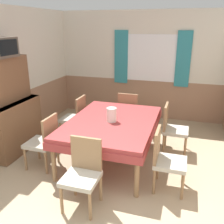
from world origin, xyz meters
TOP-DOWN VIEW (x-y plane):
  - wall_back at (0.02, 4.44)m, footprint 4.50×0.10m
  - wall_left at (-2.07, 2.21)m, footprint 0.05×4.81m
  - dining_table at (0.00, 2.07)m, footprint 1.45×2.00m
  - chair_head_window at (0.00, 3.32)m, footprint 0.44×0.44m
  - chair_head_near at (0.00, 0.82)m, footprint 0.44×0.44m
  - chair_right_far at (0.97, 2.66)m, footprint 0.44×0.44m
  - chair_left_near at (-0.96, 1.48)m, footprint 0.44×0.44m
  - chair_left_far at (-0.96, 2.66)m, footprint 0.44×0.44m
  - chair_right_near at (0.97, 1.48)m, footprint 0.44×0.44m
  - sideboard at (-1.82, 1.83)m, footprint 0.46×1.16m
  - tv at (-1.81, 1.79)m, footprint 0.29×0.52m
  - vase at (0.01, 2.03)m, footprint 0.17×0.17m

SIDE VIEW (x-z plane):
  - chair_head_window at x=0.00m, z-range 0.03..0.94m
  - chair_head_near at x=0.00m, z-range 0.03..0.94m
  - chair_right_far at x=0.97m, z-range 0.03..0.94m
  - chair_left_near at x=-0.96m, z-range 0.03..0.94m
  - chair_left_far at x=-0.96m, z-range 0.03..0.94m
  - chair_right_near at x=0.97m, z-range 0.03..0.94m
  - dining_table at x=0.00m, z-range 0.26..0.99m
  - sideboard at x=-1.82m, z-range -0.14..1.60m
  - vase at x=0.01m, z-range 0.72..0.96m
  - wall_left at x=-2.07m, z-range 0.00..2.60m
  - wall_back at x=0.02m, z-range 0.01..2.61m
  - tv at x=-1.81m, z-range 1.74..2.06m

